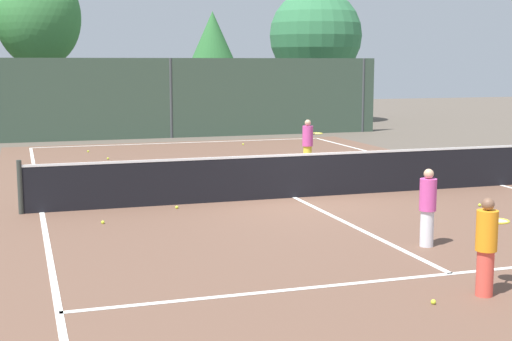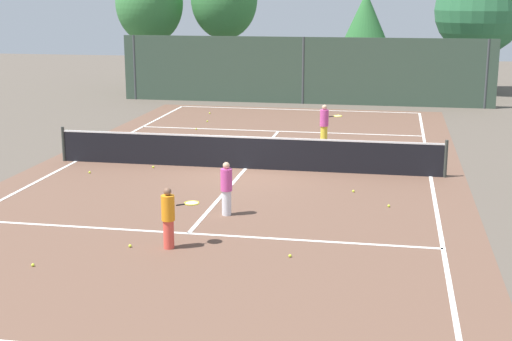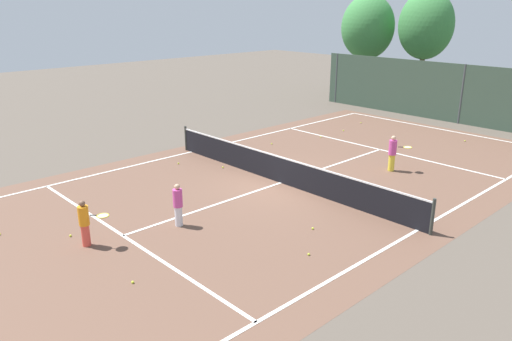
% 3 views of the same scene
% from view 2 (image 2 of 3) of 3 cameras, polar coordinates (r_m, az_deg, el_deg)
% --- Properties ---
extents(ground_plane, '(80.00, 80.00, 0.00)m').
position_cam_2_polar(ground_plane, '(22.54, -0.80, 0.14)').
color(ground_plane, brown).
extents(court_surface, '(13.00, 25.00, 0.01)m').
position_cam_2_polar(court_surface, '(22.54, -0.80, 0.15)').
color(court_surface, brown).
rests_on(court_surface, ground_plane).
extents(tennis_net, '(11.90, 0.10, 1.10)m').
position_cam_2_polar(tennis_net, '(22.42, -0.81, 1.41)').
color(tennis_net, '#333833').
rests_on(tennis_net, ground_plane).
extents(perimeter_fence, '(18.00, 0.12, 3.20)m').
position_cam_2_polar(perimeter_fence, '(35.94, 3.65, 7.68)').
color(perimeter_fence, '#384C3D').
rests_on(perimeter_fence, ground_plane).
extents(tree_1, '(4.64, 4.64, 6.68)m').
position_cam_2_polar(tree_1, '(41.38, 16.84, 11.71)').
color(tree_1, brown).
rests_on(tree_1, ground_plane).
extents(tree_2, '(3.63, 3.65, 6.91)m').
position_cam_2_polar(tree_2, '(41.36, -8.22, 12.62)').
color(tree_2, brown).
rests_on(tree_2, ground_plane).
extents(tree_3, '(2.73, 2.73, 5.33)m').
position_cam_2_polar(tree_3, '(39.37, 8.43, 11.25)').
color(tree_3, brown).
rests_on(tree_3, ground_plane).
extents(player_0, '(0.82, 0.72, 1.42)m').
position_cam_2_polar(player_0, '(26.15, 5.31, 3.59)').
color(player_0, yellow).
rests_on(player_0, ground_plane).
extents(player_1, '(0.28, 0.28, 1.31)m').
position_cam_2_polar(player_1, '(17.67, -2.29, -1.37)').
color(player_1, silver).
rests_on(player_1, ground_plane).
extents(player_2, '(0.78, 0.72, 1.31)m').
position_cam_2_polar(player_2, '(15.47, -6.69, -3.56)').
color(player_2, '#E54C3F').
rests_on(player_2, ground_plane).
extents(tennis_ball_0, '(0.07, 0.07, 0.07)m').
position_cam_2_polar(tennis_ball_0, '(15.19, -16.80, -6.98)').
color(tennis_ball_0, '#CCE533').
rests_on(tennis_ball_0, ground_plane).
extents(tennis_ball_1, '(0.07, 0.07, 0.07)m').
position_cam_2_polar(tennis_ball_1, '(30.88, -3.77, 3.80)').
color(tennis_ball_1, '#CCE533').
rests_on(tennis_ball_1, ground_plane).
extents(tennis_ball_2, '(0.07, 0.07, 0.07)m').
position_cam_2_polar(tennis_ball_2, '(32.55, 6.34, 4.25)').
color(tennis_ball_2, '#CCE533').
rests_on(tennis_ball_2, ground_plane).
extents(tennis_ball_3, '(0.07, 0.07, 0.07)m').
position_cam_2_polar(tennis_ball_3, '(15.05, 2.64, -6.57)').
color(tennis_ball_3, '#CCE533').
rests_on(tennis_ball_3, ground_plane).
extents(tennis_ball_4, '(0.07, 0.07, 0.07)m').
position_cam_2_polar(tennis_ball_4, '(18.77, 10.19, -2.70)').
color(tennis_ball_4, '#CCE533').
rests_on(tennis_ball_4, ground_plane).
extents(tennis_ball_5, '(0.07, 0.07, 0.07)m').
position_cam_2_polar(tennis_ball_5, '(20.02, 7.51, -1.58)').
color(tennis_ball_5, '#CCE533').
rests_on(tennis_ball_5, ground_plane).
extents(tennis_ball_6, '(0.07, 0.07, 0.07)m').
position_cam_2_polar(tennis_ball_6, '(33.00, -3.58, 4.43)').
color(tennis_ball_6, '#CCE533').
rests_on(tennis_ball_6, ground_plane).
extents(tennis_ball_7, '(0.07, 0.07, 0.07)m').
position_cam_2_polar(tennis_ball_7, '(22.49, -12.69, -0.14)').
color(tennis_ball_7, '#CCE533').
rests_on(tennis_ball_7, ground_plane).
extents(tennis_ball_8, '(0.07, 0.07, 0.07)m').
position_cam_2_polar(tennis_ball_8, '(22.83, -7.92, 0.27)').
color(tennis_ball_8, '#CCE533').
rests_on(tennis_ball_8, ground_plane).
extents(tennis_ball_9, '(0.07, 0.07, 0.07)m').
position_cam_2_polar(tennis_ball_9, '(29.12, -4.63, 3.20)').
color(tennis_ball_9, '#CCE533').
rests_on(tennis_ball_9, ground_plane).
extents(tennis_ball_10, '(0.07, 0.07, 0.07)m').
position_cam_2_polar(tennis_ball_10, '(15.83, -9.67, -5.74)').
color(tennis_ball_10, '#CCE533').
rests_on(tennis_ball_10, ground_plane).
extents(tennis_ball_11, '(0.07, 0.07, 0.07)m').
position_cam_2_polar(tennis_ball_11, '(26.82, -7.67, 2.25)').
color(tennis_ball_11, '#CCE533').
rests_on(tennis_ball_11, ground_plane).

